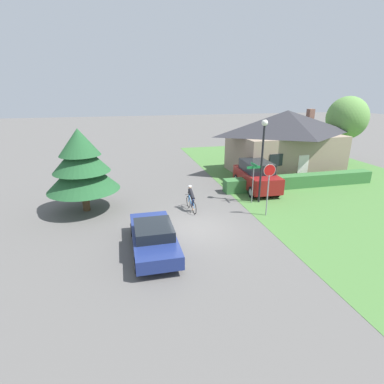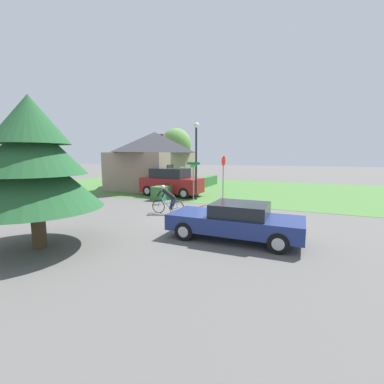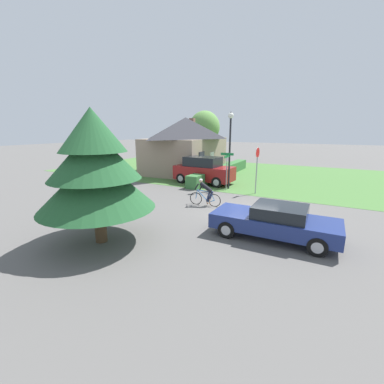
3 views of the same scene
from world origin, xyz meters
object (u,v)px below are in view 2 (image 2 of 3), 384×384
object	(u,v)px
cottage_house	(155,159)
sedan_left_lane	(235,221)
street_lamp	(196,147)
stop_sign	(223,170)
conifer_tall_near	(33,161)
parked_suv_right	(171,182)
cyclist	(168,200)
street_name_sign	(193,174)
deciduous_tree_right	(176,145)

from	to	relation	value
cottage_house	sedan_left_lane	xyz separation A→B (m)	(-12.38, -10.88, -2.01)
cottage_house	street_lamp	size ratio (longest dim) A/B	1.84
stop_sign	conifer_tall_near	bearing A→B (deg)	-11.85
parked_suv_right	street_lamp	world-z (taller)	street_lamp
sedan_left_lane	stop_sign	xyz separation A→B (m)	(6.63, 2.45, 1.40)
sedan_left_lane	cyclist	distance (m)	4.97
stop_sign	street_name_sign	xyz separation A→B (m)	(0.03, 2.03, -0.30)
street_lamp	deciduous_tree_right	xyz separation A→B (m)	(11.99, 7.61, 0.76)
cottage_house	stop_sign	bearing A→B (deg)	-127.11
cottage_house	sedan_left_lane	size ratio (longest dim) A/B	2.07
cottage_house	conifer_tall_near	size ratio (longest dim) A/B	2.00
conifer_tall_near	cyclist	bearing A→B (deg)	-13.29
parked_suv_right	street_name_sign	bearing A→B (deg)	152.71
cottage_house	street_name_sign	bearing A→B (deg)	-134.59
conifer_tall_near	parked_suv_right	bearing A→B (deg)	6.24
cyclist	street_name_sign	xyz separation A→B (m)	(3.97, 0.30, 1.06)
street_name_sign	deciduous_tree_right	xyz separation A→B (m)	(12.48, 7.62, 2.53)
street_name_sign	deciduous_tree_right	world-z (taller)	deciduous_tree_right
cyclist	parked_suv_right	distance (m)	5.98
conifer_tall_near	deciduous_tree_right	size ratio (longest dim) A/B	0.77
parked_suv_right	deciduous_tree_right	world-z (taller)	deciduous_tree_right
cottage_house	deciduous_tree_right	size ratio (longest dim) A/B	1.54
cottage_house	street_lamp	world-z (taller)	street_lamp
sedan_left_lane	stop_sign	bearing A→B (deg)	-69.75
cottage_house	conifer_tall_near	distance (m)	16.58
cottage_house	sedan_left_lane	distance (m)	16.60
parked_suv_right	stop_sign	xyz separation A→B (m)	(-1.40, -4.40, 1.07)
parked_suv_right	street_name_sign	distance (m)	2.84
cottage_house	street_name_sign	xyz separation A→B (m)	(-5.72, -6.40, -0.90)
cottage_house	stop_sign	xyz separation A→B (m)	(-5.75, -8.43, -0.61)
cottage_house	deciduous_tree_right	bearing A→B (deg)	7.41
parked_suv_right	stop_sign	distance (m)	4.74
parked_suv_right	street_lamp	bearing A→B (deg)	162.32
stop_sign	conifer_tall_near	size ratio (longest dim) A/B	0.62
stop_sign	street_name_sign	size ratio (longest dim) A/B	1.17
conifer_tall_near	deciduous_tree_right	world-z (taller)	deciduous_tree_right
parked_suv_right	street_lamp	xyz separation A→B (m)	(-0.88, -2.36, 2.54)
stop_sign	street_lamp	distance (m)	2.57
cottage_house	sedan_left_lane	bearing A→B (deg)	-141.48
deciduous_tree_right	stop_sign	bearing A→B (deg)	-142.37
parked_suv_right	cottage_house	bearing A→B (deg)	-44.39
cyclist	stop_sign	size ratio (longest dim) A/B	0.60
sedan_left_lane	conifer_tall_near	size ratio (longest dim) A/B	0.97
sedan_left_lane	parked_suv_right	distance (m)	10.56
cyclist	street_lamp	xyz separation A→B (m)	(4.47, 0.31, 2.83)
cottage_house	stop_sign	size ratio (longest dim) A/B	3.22
sedan_left_lane	deciduous_tree_right	size ratio (longest dim) A/B	0.74
cyclist	stop_sign	xyz separation A→B (m)	(3.94, -1.73, 1.36)
stop_sign	street_lamp	bearing A→B (deg)	-98.66
cottage_house	street_lamp	distance (m)	8.31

